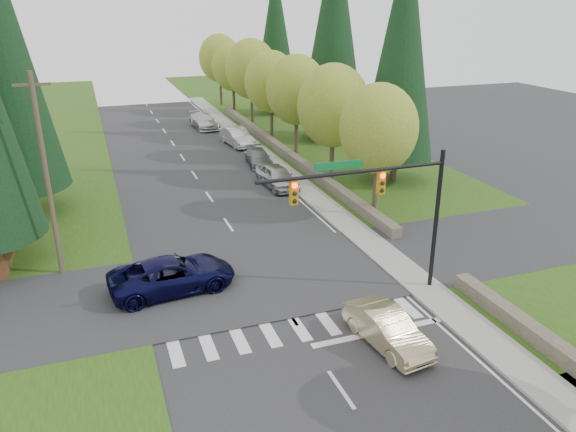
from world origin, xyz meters
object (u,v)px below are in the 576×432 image
parked_car_a (277,176)px  parked_car_d (231,133)px  parked_car_b (259,157)px  parked_car_c (237,137)px  sedan_champagne (387,329)px  parked_car_e (204,121)px  suv_navy (172,275)px

parked_car_a → parked_car_d: size_ratio=1.22×
parked_car_a → parked_car_b: parked_car_a is taller
parked_car_c → sedan_champagne: bearing=-102.1°
parked_car_e → suv_navy: bearing=-107.6°
suv_navy → parked_car_b: (10.07, 19.19, -0.18)m
parked_car_a → sedan_champagne: bearing=-101.3°
parked_car_a → parked_car_e: parked_car_a is taller
parked_car_d → parked_car_e: parked_car_e is taller
sedan_champagne → parked_car_d: (2.73, 35.85, -0.05)m
sedan_champagne → parked_car_e: 42.10m
suv_navy → parked_car_c: (10.07, 26.14, -0.00)m
parked_car_c → parked_car_d: 2.32m
parked_car_e → parked_car_a: bearing=-91.0°
parked_car_b → parked_car_c: size_ratio=0.89×
parked_car_a → parked_car_c: size_ratio=0.96×
sedan_champagne → parked_car_b: 26.73m
parked_car_c → parked_car_a: bearing=-99.4°
suv_navy → parked_car_c: bearing=-27.3°
parked_car_c → suv_navy: bearing=-118.5°
parked_car_b → parked_car_e: 15.55m
sedan_champagne → parked_car_a: 20.65m
parked_car_a → parked_car_e: (-0.97, 21.56, -0.05)m
parked_car_b → parked_car_d: 9.26m
parked_car_c → parked_car_d: bearing=82.5°
parked_car_d → parked_car_a: bearing=-92.2°
parked_car_a → parked_car_d: 15.33m
parked_car_d → parked_car_e: size_ratio=0.74×
sedan_champagne → parked_car_b: size_ratio=0.99×
suv_navy → parked_car_b: size_ratio=1.33×
suv_navy → parked_car_d: (10.07, 28.45, -0.15)m
sedan_champagne → parked_car_e: size_ratio=0.83×
suv_navy → parked_car_d: bearing=-25.7°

